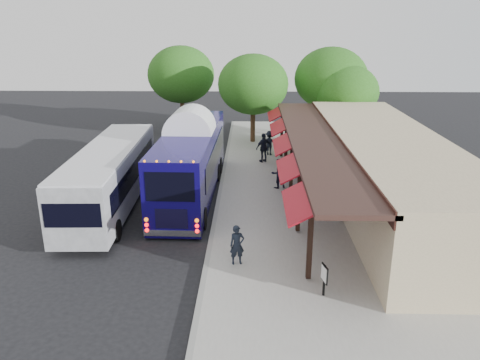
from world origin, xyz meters
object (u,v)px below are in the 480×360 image
(coach_bus, at_px, (191,158))
(ped_b, at_px, (278,173))
(ped_c, at_px, (264,148))
(ped_d, at_px, (270,143))
(sign_board, at_px, (324,275))
(ped_a, at_px, (237,245))
(city_bus, at_px, (110,174))

(coach_bus, bearing_deg, ped_b, 10.47)
(ped_b, relative_size, ped_c, 0.88)
(ped_d, bearing_deg, ped_c, 98.45)
(ped_c, height_order, sign_board, ped_c)
(ped_a, distance_m, ped_d, 15.53)
(ped_b, height_order, ped_d, ped_d)
(city_bus, relative_size, sign_board, 10.18)
(ped_c, bearing_deg, city_bus, 14.94)
(ped_a, xyz_separation_m, sign_board, (2.96, -2.13, -0.01))
(ped_b, xyz_separation_m, ped_d, (-0.22, 6.79, 0.00))
(ped_c, bearing_deg, coach_bus, 26.12)
(coach_bus, distance_m, ped_b, 4.85)
(city_bus, height_order, ped_a, city_bus)
(ped_c, bearing_deg, ped_a, 55.16)
(city_bus, xyz_separation_m, sign_board, (9.44, -8.22, -0.78))
(ped_c, bearing_deg, ped_b, 68.24)
(ped_d, bearing_deg, city_bus, 71.19)
(sign_board, bearing_deg, ped_d, 79.96)
(city_bus, relative_size, ped_b, 6.81)
(city_bus, bearing_deg, ped_b, 14.85)
(coach_bus, relative_size, ped_c, 6.19)
(coach_bus, bearing_deg, sign_board, -59.33)
(ped_b, height_order, sign_board, ped_b)
(ped_a, xyz_separation_m, ped_d, (1.79, 15.43, 0.07))
(ped_a, height_order, ped_d, ped_d)
(ped_c, bearing_deg, ped_d, -133.49)
(coach_bus, bearing_deg, city_bus, -153.41)
(coach_bus, relative_size, ped_a, 7.65)
(ped_c, xyz_separation_m, sign_board, (1.61, -15.82, -0.20))
(ped_b, bearing_deg, city_bus, -7.24)
(ped_a, xyz_separation_m, ped_c, (1.35, 13.70, 0.18))
(coach_bus, bearing_deg, ped_d, 60.78)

